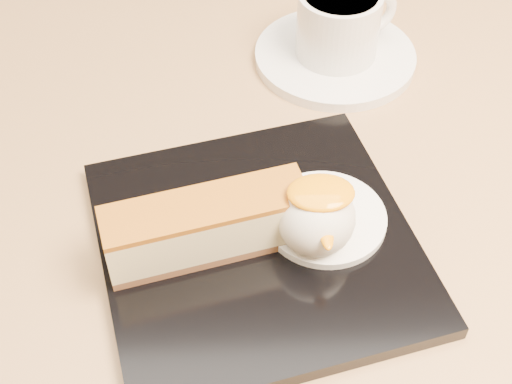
{
  "coord_description": "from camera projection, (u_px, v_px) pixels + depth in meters",
  "views": [
    {
      "loc": [
        0.02,
        -0.38,
        1.13
      ],
      "look_at": [
        0.04,
        -0.04,
        0.76
      ],
      "focal_mm": 50.0,
      "sensor_mm": 36.0,
      "label": 1
    }
  ],
  "objects": [
    {
      "name": "mint_sprig",
      "position": [
        282.0,
        191.0,
        0.53
      ],
      "size": [
        0.03,
        0.02,
        0.0
      ],
      "color": "green",
      "rests_on": "cream_smear"
    },
    {
      "name": "saucer",
      "position": [
        335.0,
        56.0,
        0.67
      ],
      "size": [
        0.15,
        0.15,
        0.01
      ],
      "primitive_type": "cylinder",
      "color": "white",
      "rests_on": "table"
    },
    {
      "name": "ice_cream_scoop",
      "position": [
        316.0,
        218.0,
        0.49
      ],
      "size": [
        0.05,
        0.05,
        0.05
      ],
      "primitive_type": "sphere",
      "color": "white",
      "rests_on": "cream_smear"
    },
    {
      "name": "coffee_cup",
      "position": [
        340.0,
        22.0,
        0.64
      ],
      "size": [
        0.1,
        0.08,
        0.06
      ],
      "rotation": [
        0.0,
        0.0,
        0.43
      ],
      "color": "white",
      "rests_on": "saucer"
    },
    {
      "name": "dessert_plate",
      "position": [
        257.0,
        244.0,
        0.51
      ],
      "size": [
        0.27,
        0.27,
        0.01
      ],
      "primitive_type": "cube",
      "rotation": [
        0.0,
        0.0,
        0.24
      ],
      "color": "black",
      "rests_on": "table"
    },
    {
      "name": "cheesecake",
      "position": [
        207.0,
        226.0,
        0.49
      ],
      "size": [
        0.15,
        0.07,
        0.05
      ],
      "rotation": [
        0.0,
        0.0,
        0.25
      ],
      "color": "brown",
      "rests_on": "dessert_plate"
    },
    {
      "name": "mango_sauce",
      "position": [
        321.0,
        193.0,
        0.47
      ],
      "size": [
        0.05,
        0.03,
        0.01
      ],
      "primitive_type": "ellipsoid",
      "color": "orange",
      "rests_on": "ice_cream_scoop"
    },
    {
      "name": "table",
      "position": [
        215.0,
        301.0,
        0.67
      ],
      "size": [
        0.8,
        0.8,
        0.72
      ],
      "color": "black",
      "rests_on": "ground"
    },
    {
      "name": "cream_smear",
      "position": [
        325.0,
        218.0,
        0.52
      ],
      "size": [
        0.09,
        0.09,
        0.01
      ],
      "primitive_type": "cylinder",
      "color": "white",
      "rests_on": "dessert_plate"
    }
  ]
}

